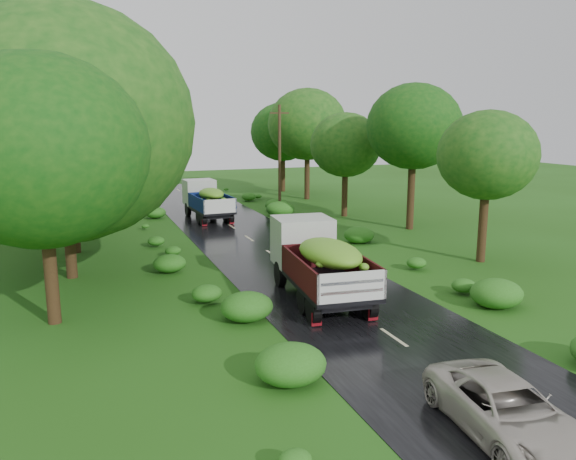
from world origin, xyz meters
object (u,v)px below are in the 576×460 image
truck_far (206,198)px  car (506,410)px  truck_near (317,257)px  utility_pole (280,158)px

truck_far → car: (0.20, -29.08, -0.82)m
truck_near → truck_far: bearing=96.2°
truck_far → car: 29.09m
truck_far → utility_pole: 6.13m
truck_far → car: bearing=-92.6°
truck_near → car: bearing=-84.7°
utility_pole → truck_near: bearing=-90.9°
car → utility_pole: bearing=86.0°
utility_pole → truck_far: bearing=-160.8°
truck_near → truck_far: 18.67m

